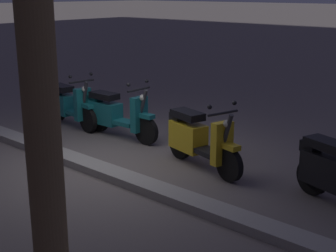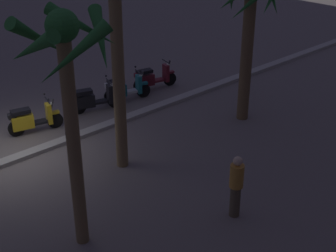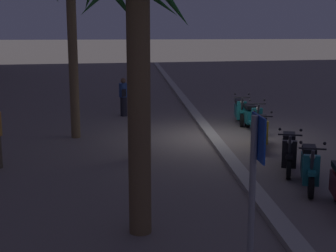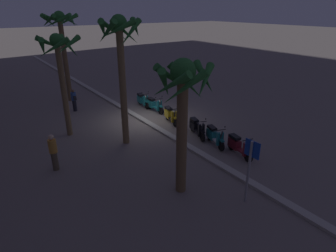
% 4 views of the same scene
% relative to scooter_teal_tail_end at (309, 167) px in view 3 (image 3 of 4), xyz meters
% --- Properties ---
extents(ground_plane, '(200.00, 200.00, 0.00)m').
position_rel_scooter_teal_tail_end_xyz_m(ground_plane, '(4.96, 1.06, -0.46)').
color(ground_plane, slate).
extents(curb_strip, '(60.00, 0.36, 0.12)m').
position_rel_scooter_teal_tail_end_xyz_m(curb_strip, '(4.96, 1.32, -0.40)').
color(curb_strip, '#ADA89E').
rests_on(curb_strip, ground).
extents(scooter_teal_tail_end, '(1.73, 0.77, 1.17)m').
position_rel_scooter_teal_tail_end_xyz_m(scooter_teal_tail_end, '(0.00, 0.00, 0.00)').
color(scooter_teal_tail_end, black).
rests_on(scooter_teal_tail_end, ground).
extents(scooter_black_second_in_line, '(1.78, 0.80, 1.17)m').
position_rel_scooter_teal_tail_end_xyz_m(scooter_black_second_in_line, '(1.36, 0.02, -0.00)').
color(scooter_black_second_in_line, black).
rests_on(scooter_black_second_in_line, ground).
extents(scooter_yellow_lead_nearest, '(1.75, 0.72, 1.17)m').
position_rel_scooter_teal_tail_end_xyz_m(scooter_yellow_lead_nearest, '(3.74, 0.07, 0.01)').
color(scooter_yellow_lead_nearest, black).
rests_on(scooter_yellow_lead_nearest, ground).
extents(scooter_teal_gap_after_mid, '(1.85, 0.56, 1.17)m').
position_rel_scooter_teal_tail_end_xyz_m(scooter_teal_gap_after_mid, '(6.00, -0.21, -0.01)').
color(scooter_teal_gap_after_mid, black).
rests_on(scooter_teal_gap_after_mid, ground).
extents(scooter_teal_mid_front, '(1.76, 0.59, 1.17)m').
position_rel_scooter_teal_tail_end_xyz_m(scooter_teal_mid_front, '(7.37, -0.11, -0.01)').
color(scooter_teal_mid_front, black).
rests_on(scooter_teal_mid_front, ground).
extents(crossing_sign, '(0.60, 0.13, 2.40)m').
position_rel_scooter_teal_tail_end_xyz_m(crossing_sign, '(-4.06, 2.33, 1.05)').
color(crossing_sign, '#939399').
rests_on(crossing_sign, ground).
extents(palm_tree_mid_walkway, '(2.07, 2.17, 5.35)m').
position_rel_scooter_teal_tail_end_xyz_m(palm_tree_mid_walkway, '(5.41, 5.66, 3.61)').
color(palm_tree_mid_walkway, olive).
rests_on(palm_tree_mid_walkway, ground).
extents(palm_tree_near_sign, '(2.17, 2.19, 5.01)m').
position_rel_scooter_teal_tail_end_xyz_m(palm_tree_near_sign, '(-2.17, 3.81, 3.26)').
color(palm_tree_near_sign, brown).
rests_on(palm_tree_near_sign, ground).
extents(pedestrian_strolling_near_curb, '(0.46, 0.34, 1.50)m').
position_rel_scooter_teal_tail_end_xyz_m(pedestrian_strolling_near_curb, '(9.07, 4.13, 0.33)').
color(pedestrian_strolling_near_curb, black).
rests_on(pedestrian_strolling_near_curb, ground).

